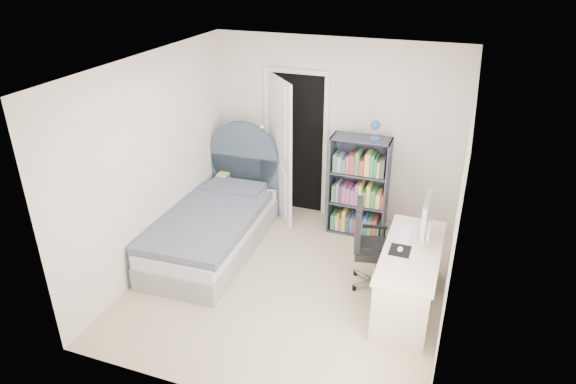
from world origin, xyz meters
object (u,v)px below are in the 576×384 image
(bed, at_px, (216,225))
(office_chair, at_px, (369,241))
(floor_lamp, at_px, (261,179))
(bookcase, at_px, (359,190))
(nightstand, at_px, (227,186))
(desk, at_px, (409,275))

(bed, xyz_separation_m, office_chair, (2.00, -0.16, 0.25))
(floor_lamp, distance_m, bookcase, 1.40)
(bed, distance_m, floor_lamp, 1.05)
(floor_lamp, height_order, office_chair, floor_lamp)
(floor_lamp, bearing_deg, nightstand, -172.83)
(nightstand, bearing_deg, desk, -25.64)
(bed, height_order, office_chair, bed)
(bed, relative_size, office_chair, 2.20)
(bookcase, distance_m, desk, 1.64)
(bookcase, bearing_deg, floor_lamp, 178.91)
(bookcase, bearing_deg, nightstand, -178.88)
(bookcase, bearing_deg, bed, -149.15)
(bed, distance_m, nightstand, 0.98)
(desk, bearing_deg, bookcase, 122.36)
(bed, relative_size, bookcase, 1.41)
(office_chair, bearing_deg, desk, -25.79)
(office_chair, bearing_deg, bookcase, 108.16)
(desk, bearing_deg, floor_lamp, 148.38)
(bookcase, relative_size, desk, 1.11)
(bed, bearing_deg, bookcase, 30.85)
(bed, bearing_deg, floor_lamp, 77.33)
(nightstand, height_order, floor_lamp, floor_lamp)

